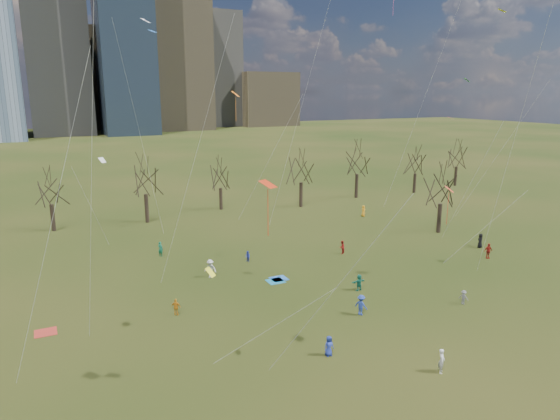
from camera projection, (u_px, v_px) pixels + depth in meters
name	position (u px, v px, depth m)	size (l,w,h in m)	color
ground	(349.00, 331.00, 38.20)	(500.00, 500.00, 0.00)	black
downtown_skyline	(69.00, 41.00, 212.02)	(212.50, 78.00, 118.00)	slate
bare_tree_row	(199.00, 179.00, 69.24)	(113.04, 29.80, 9.50)	black
blanket_teal	(275.00, 281.00, 48.25)	(1.60, 1.50, 0.03)	teal
blanket_navy	(279.00, 279.00, 48.91)	(1.60, 1.50, 0.03)	blue
blanket_crimson	(46.00, 332.00, 37.97)	(1.60, 1.50, 0.03)	#B73024
person_0	(329.00, 346.00, 34.50)	(0.71, 0.47, 1.46)	#2638A4
person_1	(442.00, 361.00, 32.42)	(0.60, 0.40, 1.65)	white
person_3	(464.00, 297.00, 42.93)	(0.82, 0.47, 1.27)	slate
person_4	(176.00, 307.00, 40.77)	(0.84, 0.35, 1.43)	orange
person_5	(359.00, 282.00, 45.89)	(1.43, 0.46, 1.54)	#1A7763
person_6	(480.00, 241.00, 58.51)	(0.83, 0.54, 1.71)	black
person_8	(248.00, 256.00, 53.66)	(0.58, 0.46, 1.20)	#2734AA
person_9	(210.00, 269.00, 49.06)	(1.19, 0.68, 1.84)	silver
person_10	(488.00, 251.00, 54.73)	(1.00, 0.41, 1.70)	#A91D18
person_12	(363.00, 211.00, 73.28)	(0.81, 0.53, 1.66)	orange
person_13	(160.00, 249.00, 55.46)	(0.62, 0.40, 1.69)	#186E4E
person_14	(342.00, 247.00, 56.32)	(0.74, 0.58, 1.53)	#B21E19
person_15	(361.00, 305.00, 40.82)	(1.12, 0.64, 1.73)	#263FA5
kites_airborne	(318.00, 136.00, 48.14)	(58.93, 40.95, 34.24)	red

